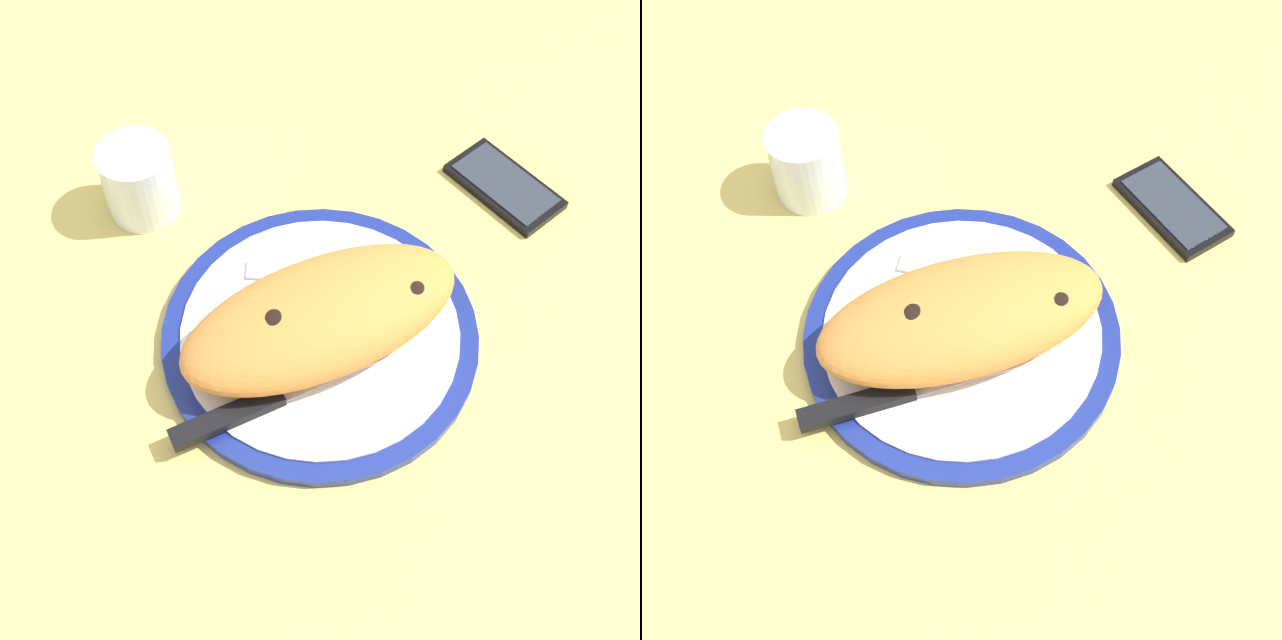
% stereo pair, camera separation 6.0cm
% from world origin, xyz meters
% --- Properties ---
extents(ground_plane, '(1.50, 1.50, 0.03)m').
position_xyz_m(ground_plane, '(0.00, 0.00, -0.01)').
color(ground_plane, '#EACC60').
extents(plate, '(0.31, 0.31, 0.02)m').
position_xyz_m(plate, '(0.00, 0.00, 0.01)').
color(plate, navy).
rests_on(plate, ground_plane).
extents(calzone, '(0.31, 0.20, 0.07)m').
position_xyz_m(calzone, '(0.00, 0.01, 0.05)').
color(calzone, orange).
rests_on(calzone, plate).
extents(fork, '(0.15, 0.05, 0.00)m').
position_xyz_m(fork, '(0.00, -0.07, 0.02)').
color(fork, silver).
rests_on(fork, plate).
extents(knife, '(0.24, 0.09, 0.01)m').
position_xyz_m(knife, '(0.07, 0.07, 0.02)').
color(knife, silver).
rests_on(knife, plate).
extents(smartphone, '(0.12, 0.14, 0.01)m').
position_xyz_m(smartphone, '(-0.23, -0.16, 0.01)').
color(smartphone, black).
rests_on(smartphone, ground_plane).
extents(water_glass, '(0.08, 0.08, 0.09)m').
position_xyz_m(water_glass, '(0.16, -0.20, 0.04)').
color(water_glass, silver).
rests_on(water_glass, ground_plane).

